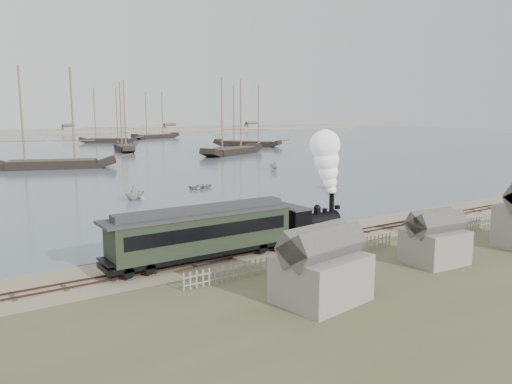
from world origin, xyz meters
TOP-DOWN VIEW (x-y plane):
  - ground at (0.00, 0.00)m, footprint 600.00×600.00m
  - harbor_water at (0.00, 170.00)m, footprint 600.00×336.00m
  - rail_track at (0.00, -2.00)m, footprint 120.00×1.80m
  - picket_fence_west at (-6.50, -7.00)m, footprint 19.00×0.10m
  - picket_fence_east at (12.50, -7.50)m, footprint 15.00×0.10m
  - shed_left at (-10.00, -13.00)m, footprint 5.00×4.00m
  - shed_mid at (2.00, -12.00)m, footprint 4.00×3.50m
  - locomotive at (0.20, -2.00)m, footprint 7.42×2.77m
  - passenger_coach at (-11.96, -2.00)m, footprint 15.16×2.92m
  - beached_dinghy at (-5.88, -0.17)m, footprint 4.20×4.40m
  - rowboat_1 at (-6.55, 26.50)m, footprint 4.08×4.30m
  - rowboat_2 at (0.82, 10.40)m, footprint 3.62×2.68m
  - rowboat_3 at (4.93, 30.06)m, footprint 2.66×3.71m
  - rowboat_4 at (20.64, 19.25)m, footprint 4.12×4.12m
  - rowboat_5 at (28.15, 44.03)m, footprint 4.10×2.47m
  - schooner_2 at (-7.08, 69.82)m, footprint 24.56×13.08m
  - schooner_3 at (19.73, 104.87)m, footprint 6.83×17.48m
  - schooner_4 at (40.33, 78.99)m, footprint 24.00×15.70m
  - schooner_5 at (60.79, 103.25)m, footprint 17.15×21.79m
  - schooner_8 at (29.00, 147.81)m, footprint 20.30×12.89m
  - schooner_9 at (56.05, 167.74)m, footprint 23.77×12.23m

SIDE VIEW (x-z plane):
  - ground at x=0.00m, z-range 0.00..0.00m
  - picket_fence_west at x=-6.50m, z-range -0.60..0.60m
  - picket_fence_east at x=12.50m, z-range -0.60..0.60m
  - shed_left at x=-10.00m, z-range -2.05..2.05m
  - shed_mid at x=2.00m, z-range -1.80..1.80m
  - harbor_water at x=0.00m, z-range 0.00..0.06m
  - rail_track at x=0.00m, z-range -0.04..0.12m
  - beached_dinghy at x=-5.88m, z-range 0.00..0.74m
  - rowboat_3 at x=4.93m, z-range 0.06..0.83m
  - rowboat_2 at x=0.82m, z-range 0.06..1.38m
  - rowboat_5 at x=28.15m, z-range 0.06..1.54m
  - rowboat_4 at x=20.64m, z-range 0.06..1.71m
  - rowboat_1 at x=-6.55m, z-range 0.06..1.84m
  - passenger_coach at x=-11.96m, z-range 0.47..4.16m
  - locomotive at x=0.20m, z-range -0.36..8.89m
  - schooner_2 at x=-7.08m, z-range 0.06..20.06m
  - schooner_3 at x=19.73m, z-range 0.06..20.06m
  - schooner_4 at x=40.33m, z-range 0.06..20.06m
  - schooner_5 at x=60.79m, z-range 0.06..20.06m
  - schooner_8 at x=29.00m, z-range 0.06..20.06m
  - schooner_9 at x=56.05m, z-range 0.06..20.06m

